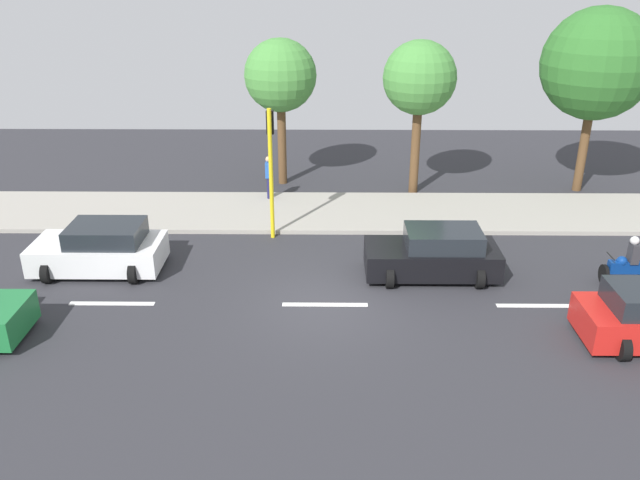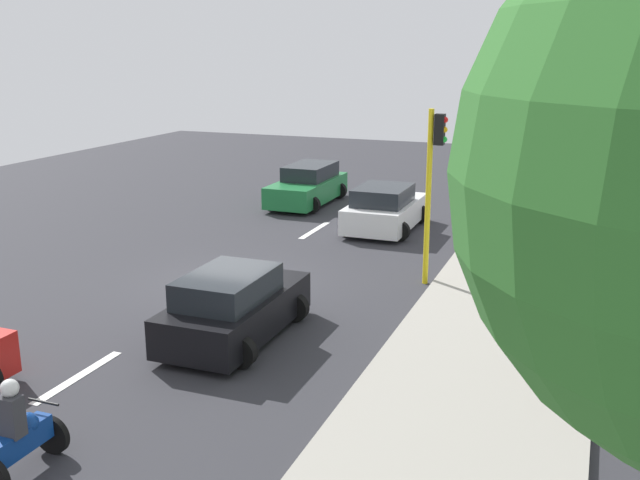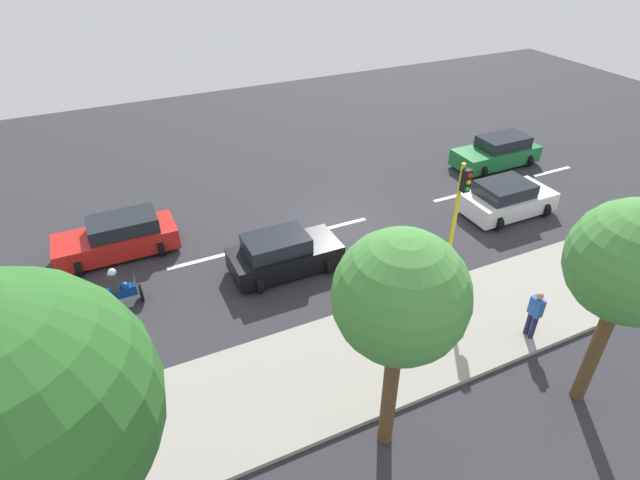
{
  "view_description": "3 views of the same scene",
  "coord_description": "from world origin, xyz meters",
  "px_view_note": "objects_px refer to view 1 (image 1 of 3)",
  "views": [
    {
      "loc": [
        -15.85,
        -0.02,
        8.96
      ],
      "look_at": [
        0.74,
        0.15,
        1.66
      ],
      "focal_mm": 36.27,
      "sensor_mm": 36.0,
      "label": 1
    },
    {
      "loc": [
        8.76,
        -16.07,
        6.0
      ],
      "look_at": [
        2.34,
        0.46,
        1.27
      ],
      "focal_mm": 41.09,
      "sensor_mm": 36.0,
      "label": 2
    },
    {
      "loc": [
        16.01,
        -8.47,
        11.33
      ],
      "look_at": [
        1.93,
        -1.84,
        0.95
      ],
      "focal_mm": 28.53,
      "sensor_mm": 36.0,
      "label": 3
    }
  ],
  "objects_px": {
    "street_tree_north": "(597,64)",
    "street_tree_center": "(280,76)",
    "car_white": "(100,249)",
    "pedestrian_near_signal": "(269,176)",
    "street_tree_south": "(420,79)",
    "traffic_light_corner": "(271,155)",
    "car_black": "(434,254)",
    "motorcycle": "(627,264)"
  },
  "relations": [
    {
      "from": "pedestrian_near_signal",
      "to": "street_tree_center",
      "type": "height_order",
      "value": "street_tree_center"
    },
    {
      "from": "car_white",
      "to": "traffic_light_corner",
      "type": "bearing_deg",
      "value": -62.12
    },
    {
      "from": "car_white",
      "to": "pedestrian_near_signal",
      "type": "bearing_deg",
      "value": -36.88
    },
    {
      "from": "street_tree_center",
      "to": "street_tree_south",
      "type": "bearing_deg",
      "value": -101.49
    },
    {
      "from": "street_tree_north",
      "to": "street_tree_center",
      "type": "height_order",
      "value": "street_tree_north"
    },
    {
      "from": "motorcycle",
      "to": "pedestrian_near_signal",
      "type": "bearing_deg",
      "value": 57.91
    },
    {
      "from": "street_tree_south",
      "to": "traffic_light_corner",
      "type": "bearing_deg",
      "value": 130.79
    },
    {
      "from": "traffic_light_corner",
      "to": "street_tree_north",
      "type": "distance_m",
      "value": 13.48
    },
    {
      "from": "street_tree_south",
      "to": "street_tree_center",
      "type": "xyz_separation_m",
      "value": [
        1.11,
        5.47,
        -0.1
      ]
    },
    {
      "from": "motorcycle",
      "to": "street_tree_north",
      "type": "xyz_separation_m",
      "value": [
        8.46,
        -1.57,
        4.49
      ]
    },
    {
      "from": "car_black",
      "to": "pedestrian_near_signal",
      "type": "distance_m",
      "value": 8.56
    },
    {
      "from": "car_white",
      "to": "street_tree_center",
      "type": "bearing_deg",
      "value": -30.82
    },
    {
      "from": "street_tree_north",
      "to": "car_black",
      "type": "bearing_deg",
      "value": 137.91
    },
    {
      "from": "car_black",
      "to": "pedestrian_near_signal",
      "type": "xyz_separation_m",
      "value": [
        6.52,
        5.53,
        0.35
      ]
    },
    {
      "from": "car_white",
      "to": "street_tree_north",
      "type": "height_order",
      "value": "street_tree_north"
    },
    {
      "from": "street_tree_south",
      "to": "car_white",
      "type": "bearing_deg",
      "value": 125.04
    },
    {
      "from": "motorcycle",
      "to": "car_white",
      "type": "bearing_deg",
      "value": 87.24
    },
    {
      "from": "pedestrian_near_signal",
      "to": "street_tree_south",
      "type": "distance_m",
      "value": 6.95
    },
    {
      "from": "car_black",
      "to": "street_tree_north",
      "type": "bearing_deg",
      "value": -42.09
    },
    {
      "from": "car_black",
      "to": "street_tree_center",
      "type": "height_order",
      "value": "street_tree_center"
    },
    {
      "from": "car_white",
      "to": "traffic_light_corner",
      "type": "distance_m",
      "value": 6.18
    },
    {
      "from": "street_tree_south",
      "to": "street_tree_north",
      "type": "bearing_deg",
      "value": -87.45
    },
    {
      "from": "motorcycle",
      "to": "street_tree_center",
      "type": "xyz_separation_m",
      "value": [
        9.26,
        10.78,
        3.87
      ]
    },
    {
      "from": "street_tree_north",
      "to": "street_tree_center",
      "type": "xyz_separation_m",
      "value": [
        0.8,
        12.35,
        -0.62
      ]
    },
    {
      "from": "motorcycle",
      "to": "street_tree_south",
      "type": "relative_size",
      "value": 0.25
    },
    {
      "from": "car_white",
      "to": "pedestrian_near_signal",
      "type": "xyz_separation_m",
      "value": [
        6.24,
        -4.68,
        0.35
      ]
    },
    {
      "from": "motorcycle",
      "to": "traffic_light_corner",
      "type": "xyz_separation_m",
      "value": [
        3.46,
        10.75,
        2.29
      ]
    },
    {
      "from": "car_black",
      "to": "motorcycle",
      "type": "distance_m",
      "value": 5.66
    },
    {
      "from": "pedestrian_near_signal",
      "to": "car_black",
      "type": "bearing_deg",
      "value": -139.7
    },
    {
      "from": "traffic_light_corner",
      "to": "street_tree_north",
      "type": "xyz_separation_m",
      "value": [
        5.0,
        -12.32,
        2.21
      ]
    },
    {
      "from": "car_white",
      "to": "pedestrian_near_signal",
      "type": "height_order",
      "value": "pedestrian_near_signal"
    },
    {
      "from": "street_tree_north",
      "to": "traffic_light_corner",
      "type": "bearing_deg",
      "value": 112.09
    },
    {
      "from": "car_black",
      "to": "traffic_light_corner",
      "type": "distance_m",
      "value": 6.32
    },
    {
      "from": "traffic_light_corner",
      "to": "street_tree_north",
      "type": "height_order",
      "value": "street_tree_north"
    },
    {
      "from": "pedestrian_near_signal",
      "to": "traffic_light_corner",
      "type": "bearing_deg",
      "value": -173.31
    },
    {
      "from": "traffic_light_corner",
      "to": "street_tree_south",
      "type": "relative_size",
      "value": 0.74
    },
    {
      "from": "street_tree_south",
      "to": "motorcycle",
      "type": "bearing_deg",
      "value": -146.93
    },
    {
      "from": "street_tree_north",
      "to": "street_tree_center",
      "type": "relative_size",
      "value": 1.21
    },
    {
      "from": "street_tree_center",
      "to": "car_white",
      "type": "bearing_deg",
      "value": 149.18
    },
    {
      "from": "car_white",
      "to": "motorcycle",
      "type": "height_order",
      "value": "motorcycle"
    },
    {
      "from": "pedestrian_near_signal",
      "to": "street_tree_south",
      "type": "height_order",
      "value": "street_tree_south"
    },
    {
      "from": "car_black",
      "to": "street_tree_center",
      "type": "relative_size",
      "value": 0.66
    }
  ]
}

